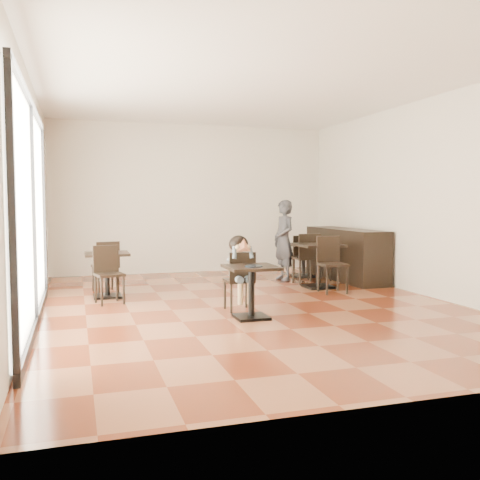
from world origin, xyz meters
name	(u,v)px	position (x,y,z in m)	size (l,w,h in m)	color
floor	(250,305)	(0.00, 0.00, 0.00)	(6.00, 8.00, 0.01)	brown
ceiling	(250,86)	(0.00, 0.00, 3.20)	(6.00, 8.00, 0.01)	white
wall_back	(193,199)	(0.00, 4.00, 1.60)	(6.00, 0.01, 3.20)	beige
wall_front	(418,192)	(0.00, -4.00, 1.60)	(6.00, 0.01, 3.20)	beige
wall_left	(31,196)	(-3.00, 0.00, 1.60)	(0.01, 8.00, 3.20)	beige
wall_right	(425,198)	(3.00, 0.00, 1.60)	(0.01, 8.00, 3.20)	beige
storefront_window	(30,213)	(-2.97, -0.50, 1.40)	(0.04, 4.50, 2.60)	white
child_table	(251,292)	(-0.27, -0.85, 0.35)	(0.66, 0.66, 0.70)	black
child_chair	(239,281)	(-0.27, -0.30, 0.42)	(0.38, 0.38, 0.84)	black
child	(239,273)	(-0.27, -0.30, 0.53)	(0.38, 0.53, 1.05)	slate
plate	(254,266)	(-0.27, -0.95, 0.70)	(0.23, 0.23, 0.01)	black
pizza_slice	(243,247)	(-0.27, -0.49, 0.91)	(0.24, 0.19, 0.06)	#D1C378
adult_patron	(284,240)	(1.42, 2.23, 0.78)	(0.57, 0.38, 1.57)	#35353A
cafe_table_mid	(318,266)	(1.67, 1.19, 0.39)	(0.74, 0.74, 0.79)	black
cafe_table_left	(107,275)	(-1.98, 1.31, 0.36)	(0.68, 0.68, 0.72)	black
cafe_table_back	(303,260)	(1.98, 2.53, 0.34)	(0.65, 0.65, 0.68)	black
chair_mid_a	(306,258)	(1.67, 1.74, 0.47)	(0.42, 0.42, 0.94)	black
chair_mid_b	(333,265)	(1.67, 0.64, 0.47)	(0.42, 0.42, 0.94)	black
chair_left_a	(105,267)	(-1.98, 1.86, 0.43)	(0.39, 0.39, 0.87)	black
chair_left_b	(109,275)	(-1.98, 0.76, 0.43)	(0.39, 0.39, 0.87)	black
chair_back_a	(297,254)	(2.07, 3.08, 0.41)	(0.37, 0.37, 0.82)	black
chair_back_b	(320,260)	(2.07, 1.98, 0.41)	(0.37, 0.37, 0.82)	black
service_counter	(346,254)	(2.65, 2.00, 0.50)	(0.60, 2.40, 1.00)	black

